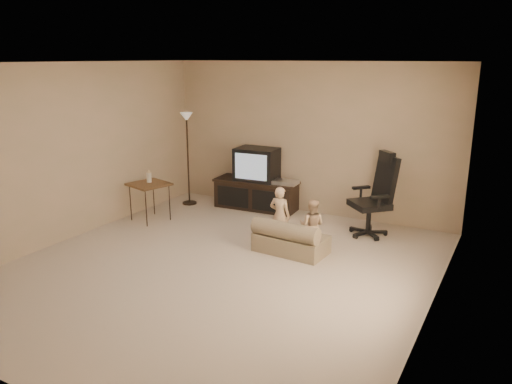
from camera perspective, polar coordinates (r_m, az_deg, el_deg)
floor at (r=6.34m, az=-4.16°, el=-8.70°), size 5.50×5.50×0.00m
room_shell at (r=5.89m, az=-4.44°, el=4.94°), size 5.50×5.50×5.50m
tv_stand at (r=8.63m, az=0.13°, el=0.96°), size 1.52×0.64×1.06m
office_chair at (r=7.52m, az=13.35°, el=-1.54°), size 0.82×0.82×1.25m
side_table at (r=8.13m, az=-12.13°, el=0.86°), size 0.68×0.68×0.83m
floor_lamp at (r=8.82m, az=-7.87°, el=6.13°), size 0.25×0.25×1.64m
child_sofa at (r=6.74m, az=3.84°, el=-5.46°), size 0.99×0.61×0.47m
toddler_left at (r=6.98m, az=2.74°, el=-2.71°), size 0.31×0.23×0.84m
toddler_right at (r=6.81m, az=6.39°, el=-3.78°), size 0.37×0.24×0.72m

